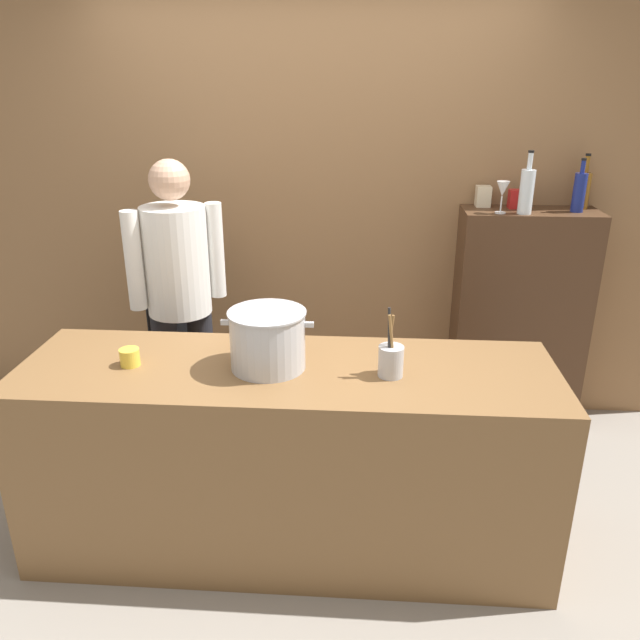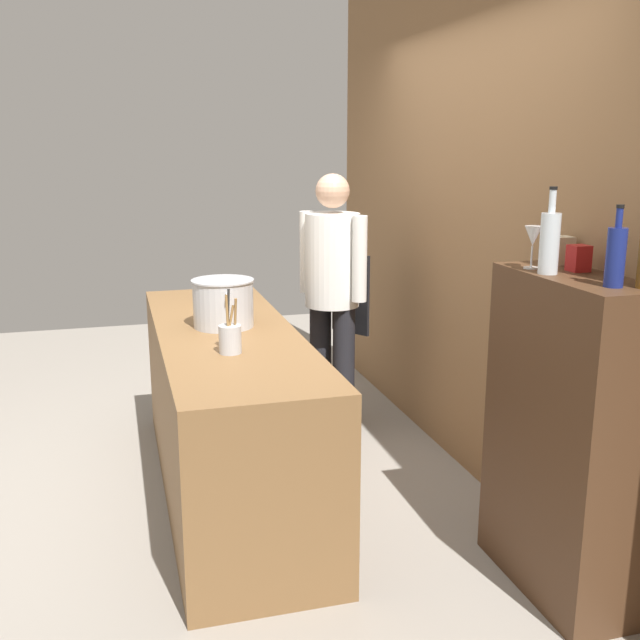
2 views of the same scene
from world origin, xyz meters
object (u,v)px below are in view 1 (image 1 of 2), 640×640
(stockpot_large, at_px, (268,340))
(spice_tin_cream, at_px, (483,196))
(butter_jar, at_px, (130,357))
(wine_bottle_clear, at_px, (527,190))
(wine_glass_short, at_px, (503,190))
(chef, at_px, (179,290))
(wine_bottle_cobalt, at_px, (579,191))
(utensil_crock, at_px, (391,360))
(wine_bottle_amber, at_px, (583,189))
(spice_tin_red, at_px, (515,199))

(stockpot_large, height_order, spice_tin_cream, spice_tin_cream)
(stockpot_large, relative_size, butter_jar, 4.58)
(wine_bottle_clear, height_order, wine_glass_short, wine_bottle_clear)
(stockpot_large, height_order, wine_glass_short, wine_glass_short)
(chef, bearing_deg, wine_bottle_cobalt, 158.51)
(stockpot_large, distance_m, utensil_crock, 0.52)
(chef, relative_size, wine_bottle_amber, 5.47)
(chef, height_order, stockpot_large, chef)
(wine_bottle_clear, height_order, spice_tin_red, wine_bottle_clear)
(utensil_crock, distance_m, butter_jar, 1.10)
(utensil_crock, xyz_separation_m, spice_tin_cream, (0.56, 1.33, 0.43))
(wine_bottle_clear, relative_size, wine_glass_short, 1.94)
(spice_tin_red, bearing_deg, butter_jar, -145.24)
(wine_bottle_cobalt, height_order, spice_tin_cream, wine_bottle_cobalt)
(stockpot_large, relative_size, wine_bottle_amber, 1.27)
(wine_bottle_cobalt, relative_size, spice_tin_cream, 2.48)
(chef, bearing_deg, spice_tin_red, 162.49)
(wine_bottle_clear, relative_size, wine_bottle_amber, 1.11)
(wine_bottle_clear, height_order, wine_bottle_cobalt, wine_bottle_clear)
(chef, xyz_separation_m, butter_jar, (0.01, -0.80, -0.03))
(spice_tin_red, bearing_deg, utensil_crock, -119.51)
(wine_bottle_cobalt, xyz_separation_m, spice_tin_cream, (-0.50, 0.11, -0.05))
(utensil_crock, height_order, wine_glass_short, wine_glass_short)
(stockpot_large, height_order, wine_bottle_amber, wine_bottle_amber)
(wine_bottle_cobalt, relative_size, wine_glass_short, 1.68)
(wine_bottle_cobalt, bearing_deg, utensil_crock, -130.88)
(spice_tin_cream, bearing_deg, wine_bottle_cobalt, -12.88)
(utensil_crock, height_order, butter_jar, utensil_crock)
(chef, height_order, utensil_crock, chef)
(wine_bottle_amber, xyz_separation_m, spice_tin_red, (-0.37, -0.02, -0.06))
(wine_bottle_clear, bearing_deg, wine_bottle_cobalt, 13.57)
(wine_glass_short, bearing_deg, utensil_crock, -118.52)
(spice_tin_cream, bearing_deg, butter_jar, -141.70)
(butter_jar, bearing_deg, wine_bottle_clear, 31.23)
(chef, bearing_deg, wine_bottle_amber, 160.70)
(butter_jar, bearing_deg, stockpot_large, 2.24)
(wine_bottle_amber, relative_size, spice_tin_red, 2.90)
(wine_bottle_cobalt, bearing_deg, stockpot_large, -143.15)
(utensil_crock, height_order, wine_bottle_clear, wine_bottle_clear)
(chef, relative_size, wine_glass_short, 9.57)
(wine_bottle_clear, bearing_deg, wine_bottle_amber, 25.69)
(butter_jar, relative_size, wine_bottle_cobalt, 0.29)
(wine_glass_short, distance_m, spice_tin_cream, 0.21)
(butter_jar, bearing_deg, wine_glass_short, 33.17)
(stockpot_large, bearing_deg, wine_glass_short, 44.21)
(wine_bottle_cobalt, bearing_deg, spice_tin_red, 166.63)
(stockpot_large, distance_m, spice_tin_cream, 1.71)
(stockpot_large, bearing_deg, utensil_crock, -4.87)
(chef, height_order, spice_tin_cream, chef)
(stockpot_large, relative_size, wine_glass_short, 2.23)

